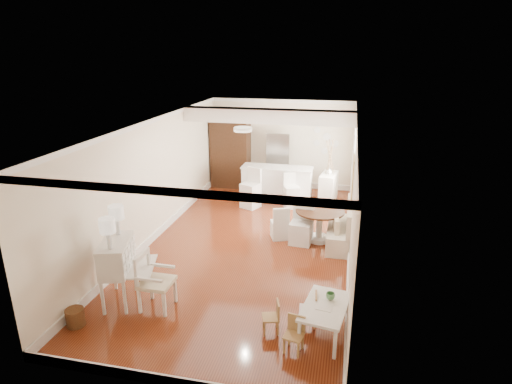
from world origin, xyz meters
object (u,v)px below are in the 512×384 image
at_px(gustavian_armchair, 156,281).
at_px(slip_chair_near, 301,222).
at_px(kids_chair_c, 294,335).
at_px(kids_table, 324,320).
at_px(dining_table, 319,226).
at_px(bar_stool_left, 250,188).
at_px(kids_chair_b, 308,309).
at_px(breakfast_counter, 277,184).
at_px(fridge, 289,163).
at_px(pantry_cabinet, 231,152).
at_px(sideboard, 328,188).
at_px(slip_chair_far, 280,222).
at_px(bar_stool_right, 291,191).
at_px(kids_chair_a, 271,317).
at_px(wicker_basket, 75,317).
at_px(secretary_bureau, 118,272).

distance_m(gustavian_armchair, slip_chair_near, 3.78).
distance_m(kids_chair_c, slip_chair_near, 3.79).
distance_m(kids_table, kids_chair_c, 0.64).
distance_m(dining_table, bar_stool_left, 2.77).
distance_m(kids_table, slip_chair_near, 3.37).
height_order(kids_chair_b, kids_chair_c, kids_chair_b).
relative_size(breakfast_counter, fridge, 1.14).
bearing_deg(pantry_cabinet, sideboard, -16.34).
xyz_separation_m(breakfast_counter, pantry_cabinet, (-1.70, 1.08, 0.63)).
xyz_separation_m(slip_chair_far, sideboard, (0.97, 2.74, 0.03)).
xyz_separation_m(kids_table, fridge, (-1.60, 7.09, 0.63)).
distance_m(gustavian_armchair, kids_chair_b, 2.59).
bearing_deg(dining_table, bar_stool_right, 114.48).
relative_size(kids_chair_a, slip_chair_near, 0.54).
relative_size(gustavian_armchair, fridge, 0.56).
distance_m(gustavian_armchair, slip_chair_far, 3.66).
distance_m(dining_table, fridge, 3.85).
bearing_deg(kids_chair_c, kids_chair_b, 90.47).
relative_size(wicker_basket, bar_stool_left, 0.26).
height_order(gustavian_armchair, breakfast_counter, breakfast_counter).
relative_size(bar_stool_right, sideboard, 1.07).
bearing_deg(slip_chair_far, kids_table, 89.35).
relative_size(kids_chair_c, breakfast_counter, 0.28).
bearing_deg(fridge, slip_chair_far, -84.99).
xyz_separation_m(dining_table, pantry_cabinet, (-3.14, 3.63, 0.77)).
relative_size(kids_chair_c, fridge, 0.31).
distance_m(breakfast_counter, fridge, 1.14).
relative_size(gustavian_armchair, bar_stool_left, 0.90).
height_order(dining_table, bar_stool_right, bar_stool_right).
xyz_separation_m(kids_chair_b, bar_stool_right, (-1.02, 5.34, 0.20)).
relative_size(kids_chair_a, pantry_cabinet, 0.24).
bearing_deg(dining_table, bar_stool_left, 138.48).
bearing_deg(gustavian_armchair, pantry_cabinet, 5.78).
height_order(kids_table, pantry_cabinet, pantry_cabinet).
bearing_deg(pantry_cabinet, slip_chair_far, -58.89).
bearing_deg(kids_chair_a, sideboard, 159.64).
height_order(gustavian_armchair, kids_chair_a, gustavian_armchair).
bearing_deg(kids_table, gustavian_armchair, 177.15).
bearing_deg(kids_chair_b, secretary_bureau, -94.35).
xyz_separation_m(gustavian_armchair, fridge, (1.26, 6.95, 0.39)).
height_order(kids_chair_b, sideboard, sideboard).
bearing_deg(slip_chair_far, kids_chair_b, 86.19).
distance_m(wicker_basket, sideboard, 7.73).
bearing_deg(slip_chair_far, kids_chair_a, 76.18).
xyz_separation_m(kids_chair_a, dining_table, (0.47, 3.60, 0.11)).
distance_m(slip_chair_near, bar_stool_right, 2.34).
distance_m(secretary_bureau, bar_stool_left, 5.27).
bearing_deg(dining_table, breakfast_counter, 119.44).
distance_m(kids_table, slip_chair_far, 3.68).
distance_m(dining_table, pantry_cabinet, 4.86).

